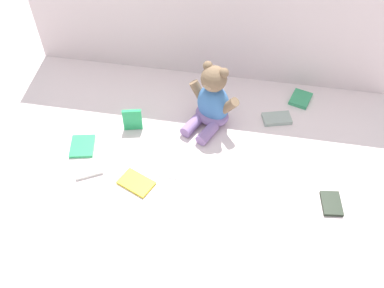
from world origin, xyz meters
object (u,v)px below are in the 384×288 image
(book_case_3, at_px, (171,170))
(book_case_6, at_px, (82,146))
(teddy_bear, at_px, (212,102))
(book_case_4, at_px, (301,99))
(book_case_0, at_px, (136,183))
(book_case_7, at_px, (331,203))
(book_case_1, at_px, (132,120))
(book_case_2, at_px, (277,119))
(book_case_5, at_px, (88,169))

(book_case_3, xyz_separation_m, book_case_6, (-0.36, 0.05, 0.00))
(teddy_bear, bearing_deg, book_case_4, 52.42)
(teddy_bear, height_order, book_case_0, teddy_bear)
(book_case_7, bearing_deg, teddy_bear, -42.58)
(teddy_bear, bearing_deg, book_case_1, -137.96)
(book_case_2, xyz_separation_m, book_case_6, (-0.74, -0.28, -0.00))
(book_case_2, xyz_separation_m, book_case_4, (0.10, 0.14, -0.00))
(book_case_0, bearing_deg, book_case_3, -30.59)
(book_case_0, height_order, book_case_5, book_case_5)
(book_case_5, height_order, book_case_7, same)
(book_case_3, bearing_deg, book_case_5, -77.33)
(book_case_5, relative_size, book_case_7, 1.01)
(book_case_0, height_order, book_case_6, book_case_6)
(book_case_0, bearing_deg, book_case_2, -26.47)
(book_case_0, bearing_deg, book_case_4, -23.38)
(book_case_3, distance_m, book_case_5, 0.31)
(book_case_3, distance_m, book_case_6, 0.36)
(book_case_5, xyz_separation_m, book_case_7, (0.88, -0.00, 0.00))
(book_case_1, height_order, book_case_4, book_case_1)
(book_case_5, bearing_deg, book_case_1, -54.12)
(teddy_bear, height_order, book_case_4, teddy_bear)
(book_case_6, bearing_deg, book_case_7, -18.74)
(book_case_2, height_order, book_case_7, book_case_2)
(book_case_3, xyz_separation_m, book_case_5, (-0.30, -0.05, 0.00))
(book_case_7, bearing_deg, book_case_0, -4.88)
(book_case_3, height_order, book_case_5, book_case_5)
(book_case_5, bearing_deg, book_case_7, -118.98)
(book_case_3, height_order, book_case_7, book_case_7)
(book_case_2, height_order, book_case_6, book_case_2)
(teddy_bear, relative_size, book_case_5, 2.82)
(book_case_1, height_order, book_case_3, book_case_1)
(book_case_0, height_order, book_case_4, book_case_4)
(book_case_4, height_order, book_case_5, book_case_4)
(book_case_4, xyz_separation_m, book_case_5, (-0.77, -0.52, -0.00))
(teddy_bear, relative_size, book_case_2, 2.41)
(book_case_4, relative_size, book_case_6, 0.90)
(book_case_2, height_order, book_case_3, book_case_2)
(book_case_2, relative_size, book_case_3, 1.19)
(book_case_1, distance_m, book_case_5, 0.26)
(book_case_6, bearing_deg, book_case_1, 26.09)
(book_case_6, bearing_deg, book_case_0, -40.46)
(book_case_0, xyz_separation_m, book_case_6, (-0.25, 0.13, 0.00))
(book_case_4, bearing_deg, book_case_3, 61.88)
(book_case_5, distance_m, book_case_7, 0.88)
(book_case_3, bearing_deg, book_case_6, -94.81)
(book_case_0, xyz_separation_m, book_case_4, (0.58, 0.55, 0.00))
(book_case_5, bearing_deg, teddy_bear, -80.42)
(book_case_7, bearing_deg, book_case_2, -69.14)
(book_case_1, relative_size, book_case_5, 0.95)
(book_case_4, distance_m, book_case_5, 0.93)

